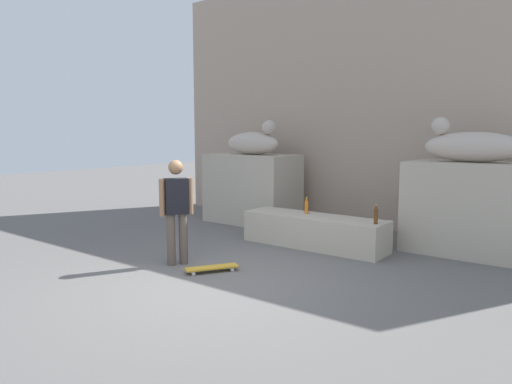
{
  "coord_description": "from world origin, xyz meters",
  "views": [
    {
      "loc": [
        4.24,
        -4.65,
        2.09
      ],
      "look_at": [
        -0.46,
        1.55,
        1.1
      ],
      "focal_mm": 32.79,
      "sensor_mm": 36.0,
      "label": 1
    }
  ],
  "objects_px": {
    "statue_reclining_right": "(471,146)",
    "bottle_orange": "(306,207)",
    "skater": "(177,207)",
    "skateboard": "(212,268)",
    "bottle_brown": "(376,216)",
    "statue_reclining_left": "(253,142)"
  },
  "relations": [
    {
      "from": "statue_reclining_left",
      "to": "statue_reclining_right",
      "type": "bearing_deg",
      "value": 9.79
    },
    {
      "from": "statue_reclining_left",
      "to": "skateboard",
      "type": "distance_m",
      "value": 4.4
    },
    {
      "from": "statue_reclining_left",
      "to": "bottle_orange",
      "type": "bearing_deg",
      "value": -17.8
    },
    {
      "from": "statue_reclining_left",
      "to": "statue_reclining_right",
      "type": "distance_m",
      "value": 4.67
    },
    {
      "from": "statue_reclining_left",
      "to": "bottle_orange",
      "type": "distance_m",
      "value": 2.64
    },
    {
      "from": "skater",
      "to": "statue_reclining_left",
      "type": "bearing_deg",
      "value": -132.0
    },
    {
      "from": "statue_reclining_left",
      "to": "skater",
      "type": "relative_size",
      "value": 1.0
    },
    {
      "from": "bottle_orange",
      "to": "statue_reclining_left",
      "type": "bearing_deg",
      "value": 152.46
    },
    {
      "from": "skateboard",
      "to": "bottle_brown",
      "type": "height_order",
      "value": "bottle_brown"
    },
    {
      "from": "skater",
      "to": "bottle_brown",
      "type": "bearing_deg",
      "value": 163.53
    },
    {
      "from": "skater",
      "to": "skateboard",
      "type": "xyz_separation_m",
      "value": [
        0.71,
        0.02,
        -0.86
      ]
    },
    {
      "from": "statue_reclining_right",
      "to": "bottle_brown",
      "type": "height_order",
      "value": "statue_reclining_right"
    },
    {
      "from": "skater",
      "to": "skateboard",
      "type": "relative_size",
      "value": 2.13
    },
    {
      "from": "skater",
      "to": "bottle_orange",
      "type": "distance_m",
      "value": 2.63
    },
    {
      "from": "statue_reclining_left",
      "to": "bottle_brown",
      "type": "distance_m",
      "value": 3.94
    },
    {
      "from": "skater",
      "to": "bottle_brown",
      "type": "height_order",
      "value": "skater"
    },
    {
      "from": "skateboard",
      "to": "bottle_orange",
      "type": "xyz_separation_m",
      "value": [
        0.19,
        2.43,
        0.64
      ]
    },
    {
      "from": "statue_reclining_left",
      "to": "statue_reclining_right",
      "type": "xyz_separation_m",
      "value": [
        4.67,
        0.0,
        0.0
      ]
    },
    {
      "from": "statue_reclining_right",
      "to": "skateboard",
      "type": "distance_m",
      "value": 4.84
    },
    {
      "from": "bottle_brown",
      "to": "bottle_orange",
      "type": "bearing_deg",
      "value": 172.95
    },
    {
      "from": "statue_reclining_right",
      "to": "bottle_orange",
      "type": "distance_m",
      "value": 3.03
    },
    {
      "from": "bottle_orange",
      "to": "statue_reclining_right",
      "type": "bearing_deg",
      "value": 23.07
    }
  ]
}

